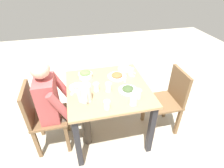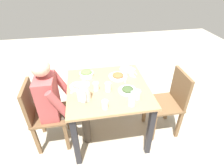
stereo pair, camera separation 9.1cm
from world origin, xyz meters
The scene contains 22 objects.
ground_plane centered at (0.00, 0.00, 0.00)m, with size 8.00×8.00×0.00m, color #B7AD99.
dining_table centered at (0.00, 0.00, 0.62)m, with size 0.93×0.93×0.74m.
chair_near centered at (0.03, -0.79, 0.50)m, with size 0.40×0.40×0.88m.
chair_far centered at (0.08, 0.79, 0.50)m, with size 0.40×0.40×0.88m.
diner_near centered at (0.03, -0.58, 0.65)m, with size 0.48×0.53×1.18m.
water_pitcher centered at (0.19, -0.27, 0.84)m, with size 0.16×0.12×0.19m.
salad_bowl centered at (-0.27, -0.23, 0.78)m, with size 0.17×0.17×0.09m.
plate_rice_curry centered at (-0.19, 0.16, 0.76)m, with size 0.23×0.23×0.05m.
plate_fries centered at (-0.06, -0.34, 0.76)m, with size 0.19×0.19×0.04m.
plate_dolmas centered at (0.12, 0.21, 0.76)m, with size 0.21×0.21×0.05m.
plate_yoghurt centered at (-0.35, 0.31, 0.76)m, with size 0.18×0.18×0.06m.
water_glass_by_pitcher centered at (0.08, -0.01, 0.79)m, with size 0.07×0.07×0.10m, color silver.
water_glass_far_left centered at (0.04, -0.14, 0.79)m, with size 0.07×0.07×0.09m, color silver.
water_glass_near_right centered at (-0.19, 0.34, 0.79)m, with size 0.07×0.07×0.09m, color silver.
water_glass_far_right centered at (0.26, 0.27, 0.79)m, with size 0.07×0.07×0.10m, color silver.
water_glass_center centered at (0.36, -0.08, 0.79)m, with size 0.06×0.06×0.09m, color silver.
oil_carafe centered at (0.36, 0.19, 0.80)m, with size 0.08×0.08×0.16m.
salt_shaker centered at (-0.05, 0.22, 0.77)m, with size 0.03×0.03×0.05m.
fork_near centered at (-0.01, -0.39, 0.75)m, with size 0.17×0.03×0.01m, color silver.
knife_near centered at (-0.29, 0.39, 0.75)m, with size 0.18×0.02×0.01m, color silver.
fork_far centered at (-0.21, 0.35, 0.75)m, with size 0.17×0.03×0.01m, color silver.
knife_far centered at (0.12, -0.34, 0.75)m, with size 0.18×0.02×0.01m, color silver.
Camera 2 is at (1.67, -0.24, 1.93)m, focal length 28.62 mm.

